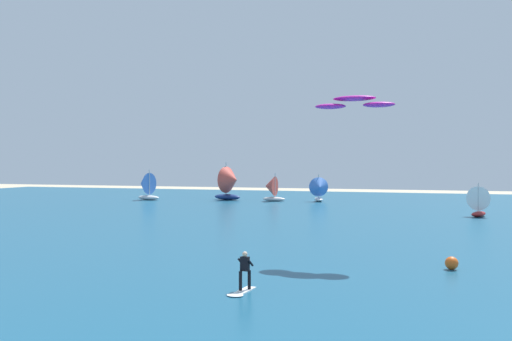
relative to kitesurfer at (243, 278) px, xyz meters
name	(u,v)px	position (x,y,z in m)	size (l,w,h in m)	color
ocean	(354,215)	(-0.20, 36.15, -0.65)	(160.00, 90.00, 0.10)	navy
kitesurfer	(243,278)	(0.00, 0.00, 0.00)	(0.78, 2.00, 1.67)	white
kite	(354,103)	(3.36, 9.37, 8.19)	(4.55, 1.66, 0.68)	#B21999
sailboat_outermost	(146,186)	(-32.28, 49.42, 1.44)	(3.93, 3.41, 4.46)	silver
sailboat_heeled_over	(231,183)	(-20.32, 52.92, 1.92)	(4.90, 4.33, 5.50)	navy
sailboat_near_shore	(271,188)	(-14.10, 52.49, 1.21)	(3.39, 2.88, 3.96)	silver
sailboat_far_right	(480,201)	(12.20, 37.83, 0.97)	(2.73, 3.05, 3.43)	maroon
sailboat_center_horizon	(319,189)	(-7.39, 53.56, 1.15)	(3.01, 3.40, 3.82)	white
marker_buoy	(452,263)	(8.49, 7.75, -0.27)	(0.66, 0.66, 0.66)	#E55919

